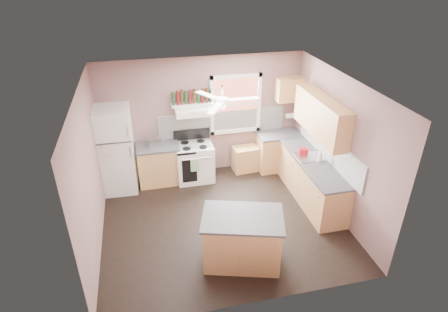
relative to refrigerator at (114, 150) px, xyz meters
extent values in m
plane|color=black|center=(1.95, -1.64, -0.93)|extent=(4.50, 4.50, 0.00)
plane|color=white|center=(1.95, -1.64, 1.77)|extent=(4.50, 4.50, 0.00)
cube|color=#7D5C59|center=(1.95, 0.39, 0.42)|extent=(4.50, 0.05, 2.70)
cube|color=#7D5C59|center=(4.22, -1.64, 0.42)|extent=(0.05, 4.00, 2.70)
cube|color=#7D5C59|center=(-0.33, -1.64, 0.42)|extent=(0.05, 4.00, 2.70)
cube|color=white|center=(2.40, 0.35, 0.24)|extent=(2.90, 0.03, 0.55)
cube|color=white|center=(4.18, -1.34, 0.24)|extent=(0.03, 2.60, 0.55)
cube|color=brown|center=(2.70, 0.34, 0.67)|extent=(1.00, 0.02, 1.20)
cube|color=white|center=(2.70, 0.32, 0.67)|extent=(1.16, 0.07, 1.36)
cube|color=white|center=(0.00, 0.00, 0.00)|extent=(0.81, 0.79, 1.86)
cube|color=#B7814C|center=(0.89, 0.06, -0.50)|extent=(0.90, 0.60, 0.86)
cube|color=#414144|center=(0.89, 0.06, -0.05)|extent=(0.92, 0.62, 0.04)
cube|color=silver|center=(0.86, 0.07, 0.06)|extent=(0.29, 0.18, 0.18)
cube|color=white|center=(1.68, 0.00, -0.50)|extent=(0.81, 0.64, 0.86)
cube|color=white|center=(1.72, 0.11, 0.69)|extent=(0.78, 0.50, 0.14)
cube|color=white|center=(1.72, 0.23, 0.79)|extent=(0.90, 0.26, 0.03)
cube|color=#B7814C|center=(2.90, 0.11, -0.65)|extent=(0.60, 0.43, 0.56)
cube|color=#B7814C|center=(3.70, 0.06, -0.50)|extent=(1.00, 0.60, 0.86)
cube|color=#B7814C|center=(3.90, -1.34, -0.50)|extent=(0.60, 2.20, 0.86)
cube|color=#414144|center=(3.70, 0.06, -0.05)|extent=(1.02, 0.62, 0.04)
cube|color=#414144|center=(3.89, -1.34, -0.05)|extent=(0.62, 2.22, 0.04)
cube|color=silver|center=(3.89, -1.14, -0.04)|extent=(0.55, 0.45, 0.03)
cylinder|color=silver|center=(4.05, -1.14, 0.04)|extent=(0.03, 0.03, 0.14)
cube|color=#B7814C|center=(4.03, -1.14, 0.85)|extent=(0.33, 1.80, 0.76)
cube|color=#B7814C|center=(3.90, 0.19, 0.97)|extent=(0.60, 0.33, 0.52)
cylinder|color=white|center=(4.02, 0.22, 0.32)|extent=(0.26, 0.12, 0.12)
cube|color=#B7814C|center=(2.03, -2.74, -0.50)|extent=(1.39, 1.09, 0.86)
cube|color=#414144|center=(2.03, -2.74, -0.05)|extent=(1.48, 1.18, 0.04)
cylinder|color=white|center=(1.95, -1.64, 1.52)|extent=(0.20, 0.20, 0.08)
imported|color=silver|center=(4.00, -1.37, 0.10)|extent=(0.13, 0.13, 0.27)
cube|color=#B20F16|center=(3.84, -0.95, 0.02)|extent=(0.20, 0.16, 0.10)
cylinder|color=#143819|center=(1.32, 0.23, 0.94)|extent=(0.06, 0.06, 0.27)
cylinder|color=#590F0F|center=(1.41, 0.23, 0.95)|extent=(0.06, 0.06, 0.29)
cylinder|color=#3F230F|center=(1.50, 0.23, 0.96)|extent=(0.06, 0.06, 0.31)
cylinder|color=#143819|center=(1.59, 0.23, 0.94)|extent=(0.06, 0.06, 0.27)
cylinder|color=#590F0F|center=(1.68, 0.23, 0.95)|extent=(0.06, 0.06, 0.29)
cylinder|color=#3F230F|center=(1.76, 0.23, 0.96)|extent=(0.06, 0.06, 0.31)
cylinder|color=#143819|center=(1.85, 0.23, 0.94)|extent=(0.06, 0.06, 0.27)
cylinder|color=#590F0F|center=(1.94, 0.23, 0.95)|extent=(0.06, 0.06, 0.29)
cylinder|color=#3F230F|center=(2.03, 0.23, 0.96)|extent=(0.06, 0.06, 0.31)
cylinder|color=#143819|center=(2.12, 0.23, 0.94)|extent=(0.06, 0.06, 0.27)
camera|label=1|loc=(0.68, -7.28, 3.63)|focal=30.00mm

